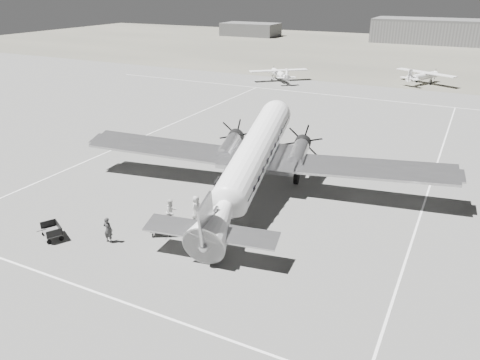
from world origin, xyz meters
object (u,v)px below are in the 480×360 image
dc3_airliner (252,162)px  ground_crew (108,230)px  shed_secondary (250,29)px  light_plane_left (279,75)px  light_plane_right (423,77)px  ramp_agent (171,212)px  passenger (196,207)px  baggage_cart_far (52,232)px  baggage_cart_near (162,229)px  hangar_main (450,32)px

dc3_airliner → ground_crew: (-5.29, -10.53, -2.05)m
shed_secondary → light_plane_left: size_ratio=1.73×
light_plane_right → light_plane_left: bearing=-132.8°
ramp_agent → passenger: 1.89m
light_plane_right → passenger: size_ratio=6.25×
dc3_airliner → baggage_cart_far: (-8.99, -11.84, -2.45)m
shed_secondary → light_plane_right: size_ratio=1.68×
ramp_agent → passenger: bearing=-19.4°
light_plane_right → baggage_cart_near: 63.21m
hangar_main → ground_crew: (-10.71, -129.43, -2.41)m
light_plane_left → ramp_agent: 53.92m
dc3_airliner → light_plane_right: dc3_airliner is taller
shed_secondary → light_plane_right: shed_secondary is taller
baggage_cart_near → shed_secondary: bearing=83.8°
light_plane_left → baggage_cart_far: light_plane_left is taller
baggage_cart_near → baggage_cart_far: (-6.20, -3.67, 0.07)m
hangar_main → baggage_cart_far: 131.56m
light_plane_right → dc3_airliner: bearing=-70.5°
baggage_cart_far → passenger: (6.99, 6.79, 0.37)m
shed_secondary → dc3_airliner: 126.30m
ground_crew → ramp_agent: ramp_agent is taller
hangar_main → light_plane_right: hangar_main is taller
light_plane_left → light_plane_right: bearing=-18.7°
hangar_main → ramp_agent: hangar_main is taller
dc3_airliner → light_plane_left: bearing=100.1°
dc3_airliner → baggage_cart_near: bearing=-118.5°
shed_secondary → ground_crew: (49.29, -124.43, -1.11)m
dc3_airliner → baggage_cart_near: 8.99m
ramp_agent → ground_crew: bearing=164.1°
baggage_cart_far → baggage_cart_near: bearing=59.4°
shed_secondary → ground_crew: shed_secondary is taller
light_plane_left → ground_crew: size_ratio=5.84×
baggage_cart_far → passenger: size_ratio=1.01×
light_plane_left → baggage_cart_far: bearing=-122.5°
baggage_cart_near → light_plane_right: bearing=52.5°
baggage_cart_near → ramp_agent: ramp_agent is taller
baggage_cart_near → ground_crew: 3.47m
hangar_main → passenger: (-7.42, -123.94, -2.44)m
hangar_main → shed_secondary: 60.22m
light_plane_right → ground_crew: 65.93m
hangar_main → baggage_cart_near: bearing=-93.7°
light_plane_left → light_plane_right: size_ratio=0.97×
shed_secondary → passenger: shed_secondary is taller
ground_crew → baggage_cart_near: bearing=-141.9°
baggage_cart_near → ramp_agent: size_ratio=0.78×
light_plane_left → ramp_agent: light_plane_left is taller
baggage_cart_far → shed_secondary: bearing=138.7°
light_plane_left → ground_crew: bearing=-118.7°
dc3_airliner → light_plane_right: bearing=73.8°
hangar_main → baggage_cart_far: size_ratio=24.27×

